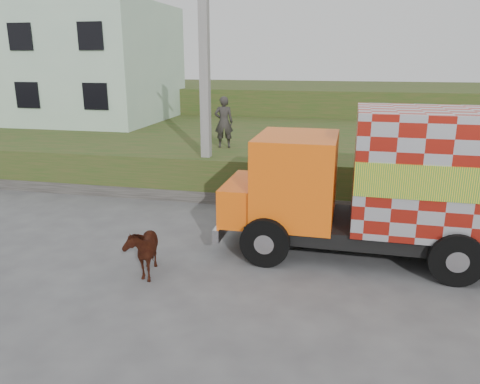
% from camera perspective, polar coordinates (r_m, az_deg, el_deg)
% --- Properties ---
extents(ground, '(120.00, 120.00, 0.00)m').
position_cam_1_polar(ground, '(12.18, -5.62, -7.19)').
color(ground, '#474749').
rests_on(ground, ground).
extents(embankment, '(40.00, 12.00, 1.50)m').
position_cam_1_polar(embankment, '(21.31, 2.68, 5.13)').
color(embankment, '#274B19').
rests_on(embankment, ground).
extents(embankment_far, '(40.00, 12.00, 3.00)m').
position_cam_1_polar(embankment_far, '(32.97, 6.38, 10.26)').
color(embankment_far, '#274B19').
rests_on(embankment_far, ground).
extents(retaining_strip, '(16.00, 0.50, 0.40)m').
position_cam_1_polar(retaining_strip, '(16.48, -7.75, -0.26)').
color(retaining_strip, '#595651').
rests_on(retaining_strip, ground).
extents(building, '(10.00, 8.00, 6.00)m').
position_cam_1_polar(building, '(27.75, -19.79, 14.58)').
color(building, '#B5D4B6').
rests_on(building, embankment).
extents(utility_pole, '(1.20, 0.30, 8.00)m').
position_cam_1_polar(utility_pole, '(15.90, -4.30, 13.44)').
color(utility_pole, gray).
rests_on(utility_pole, ground).
extents(cargo_truck, '(8.26, 2.97, 3.67)m').
position_cam_1_polar(cargo_truck, '(11.89, 20.28, 0.90)').
color(cargo_truck, black).
rests_on(cargo_truck, ground).
extents(cow, '(1.03, 1.55, 1.21)m').
position_cam_1_polar(cow, '(10.96, -11.81, -6.79)').
color(cow, '#341E0D').
rests_on(cow, ground).
extents(pedestrian, '(0.79, 0.61, 1.92)m').
position_cam_1_polar(pedestrian, '(17.74, -1.99, 8.51)').
color(pedestrian, '#2F2B29').
rests_on(pedestrian, embankment).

